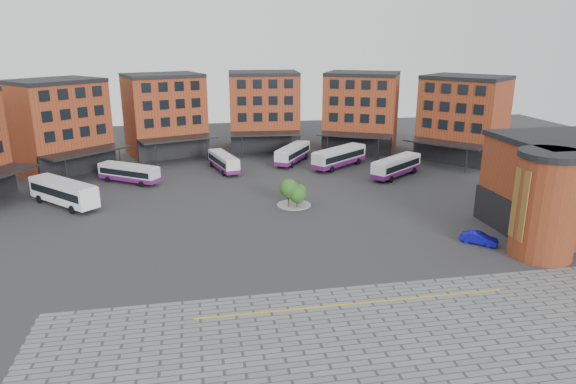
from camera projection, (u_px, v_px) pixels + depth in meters
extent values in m
plane|color=#28282B|center=(297.00, 241.00, 54.73)|extent=(160.00, 160.00, 0.00)
cube|color=slate|center=(391.00, 362.00, 34.38)|extent=(50.00, 22.00, 0.02)
cube|color=gold|center=(355.00, 304.00, 41.90)|extent=(26.00, 0.15, 0.02)
cylinder|color=black|center=(29.00, 183.00, 69.35)|extent=(0.20, 0.20, 4.00)
cube|color=brown|center=(59.00, 127.00, 81.95)|extent=(16.35, 16.13, 14.00)
cube|color=black|center=(79.00, 162.00, 80.58)|extent=(10.00, 9.07, 4.00)
cube|color=black|center=(53.00, 81.00, 79.83)|extent=(16.55, 16.35, 0.60)
cube|color=black|center=(75.00, 117.00, 78.37)|extent=(8.60, 7.77, 8.00)
cube|color=black|center=(86.00, 152.00, 78.63)|extent=(12.61, 11.97, 0.25)
cylinder|color=black|center=(67.00, 172.00, 74.71)|extent=(0.20, 0.20, 4.00)
cylinder|color=black|center=(120.00, 161.00, 81.62)|extent=(0.20, 0.20, 4.00)
cube|color=brown|center=(165.00, 116.00, 93.71)|extent=(15.55, 13.69, 14.00)
cube|color=black|center=(175.00, 148.00, 91.13)|extent=(12.45, 4.71, 4.00)
cube|color=black|center=(162.00, 75.00, 91.59)|extent=(15.65, 13.97, 0.60)
cube|color=black|center=(173.00, 107.00, 88.87)|extent=(10.87, 3.87, 8.00)
cube|color=black|center=(178.00, 139.00, 88.59)|extent=(13.72, 8.39, 0.25)
cylinder|color=black|center=(156.00, 155.00, 85.53)|extent=(0.20, 0.20, 4.00)
cylinder|color=black|center=(207.00, 149.00, 89.82)|extent=(0.20, 0.20, 4.00)
cube|color=brown|center=(264.00, 112.00, 99.25)|extent=(13.67, 10.88, 14.00)
cube|color=black|center=(266.00, 142.00, 96.10)|extent=(13.00, 1.41, 4.00)
cube|color=black|center=(263.00, 73.00, 97.13)|extent=(13.69, 11.18, 0.60)
cube|color=black|center=(265.00, 103.00, 93.81)|extent=(11.42, 0.95, 8.00)
cube|color=black|center=(267.00, 134.00, 93.28)|extent=(13.28, 5.30, 0.25)
cylinder|color=black|center=(242.00, 147.00, 91.66)|extent=(0.20, 0.20, 4.00)
cylinder|color=black|center=(293.00, 146.00, 92.64)|extent=(0.20, 0.20, 4.00)
cube|color=brown|center=(361.00, 113.00, 97.69)|extent=(16.12, 14.81, 14.00)
cube|color=black|center=(356.00, 143.00, 94.69)|extent=(11.81, 6.35, 4.00)
cube|color=black|center=(363.00, 74.00, 95.56)|extent=(16.26, 15.08, 0.60)
cube|color=black|center=(357.00, 104.00, 92.42)|extent=(10.26, 5.33, 8.00)
cube|color=black|center=(354.00, 135.00, 91.96)|extent=(13.58, 9.82, 0.25)
cylinder|color=black|center=(327.00, 146.00, 92.12)|extent=(0.20, 0.20, 4.00)
cylinder|color=black|center=(378.00, 149.00, 89.65)|extent=(0.20, 0.20, 4.00)
cube|color=brown|center=(463.00, 120.00, 89.27)|extent=(16.02, 16.39, 14.00)
cube|color=black|center=(449.00, 153.00, 87.14)|extent=(8.74, 10.28, 4.00)
cube|color=black|center=(467.00, 77.00, 87.15)|extent=(16.25, 16.58, 0.60)
cube|color=black|center=(453.00, 110.00, 84.90)|extent=(7.47, 8.86, 8.00)
cube|color=black|center=(444.00, 143.00, 84.83)|extent=(11.73, 12.79, 0.25)
cylinder|color=black|center=(413.00, 153.00, 86.85)|extent=(0.20, 0.20, 4.00)
cylinder|color=black|center=(466.00, 161.00, 81.31)|extent=(0.20, 0.20, 4.00)
cube|color=brown|center=(567.00, 187.00, 56.62)|extent=(14.00, 12.00, 10.00)
cube|color=black|center=(575.00, 140.00, 55.08)|extent=(14.40, 12.40, 0.60)
cube|color=black|center=(505.00, 217.00, 56.26)|extent=(0.40, 12.00, 4.00)
cylinder|color=brown|center=(546.00, 208.00, 49.76)|extent=(6.00, 6.00, 10.00)
cylinder|color=black|center=(554.00, 155.00, 48.22)|extent=(6.40, 6.40, 0.60)
cube|color=red|center=(519.00, 205.00, 49.11)|extent=(0.12, 2.20, 7.00)
cylinder|color=gray|center=(294.00, 205.00, 66.35)|extent=(4.40, 4.40, 0.12)
cylinder|color=#332114|center=(289.00, 200.00, 65.40)|extent=(0.14, 0.14, 1.84)
sphere|color=#214818|center=(289.00, 188.00, 64.91)|extent=(2.36, 2.36, 2.36)
sphere|color=#214818|center=(290.00, 192.00, 64.97)|extent=(1.65, 1.65, 1.65)
cylinder|color=#332114|center=(299.00, 199.00, 66.90)|extent=(0.14, 0.14, 1.17)
sphere|color=#214818|center=(299.00, 192.00, 66.59)|extent=(1.98, 1.98, 1.98)
sphere|color=#214818|center=(301.00, 194.00, 66.59)|extent=(1.38, 1.38, 1.38)
cylinder|color=#332114|center=(297.00, 203.00, 65.28)|extent=(0.14, 0.14, 1.27)
sphere|color=#214818|center=(297.00, 194.00, 64.94)|extent=(2.17, 2.17, 2.17)
sphere|color=#214818|center=(299.00, 197.00, 64.95)|extent=(1.52, 1.52, 1.52)
cube|color=white|center=(63.00, 192.00, 65.74)|extent=(9.96, 10.22, 2.59)
cube|color=black|center=(63.00, 190.00, 65.69)|extent=(9.36, 9.59, 1.00)
cube|color=silver|center=(62.00, 182.00, 65.35)|extent=(9.56, 9.81, 0.13)
cube|color=black|center=(39.00, 183.00, 68.86)|extent=(1.70, 1.64, 1.16)
cylinder|color=black|center=(39.00, 199.00, 67.18)|extent=(0.96, 0.98, 1.06)
cylinder|color=black|center=(58.00, 194.00, 69.24)|extent=(0.96, 0.98, 1.06)
cylinder|color=black|center=(72.00, 210.00, 63.03)|extent=(0.96, 0.98, 1.06)
cylinder|color=black|center=(91.00, 204.00, 65.08)|extent=(0.96, 0.98, 1.06)
cube|color=silver|center=(129.00, 172.00, 76.12)|extent=(9.37, 7.49, 2.20)
cube|color=black|center=(129.00, 171.00, 76.08)|extent=(8.75, 7.09, 0.85)
cube|color=silver|center=(128.00, 165.00, 75.79)|extent=(8.99, 7.19, 0.11)
cube|color=black|center=(104.00, 168.00, 77.98)|extent=(1.19, 1.63, 0.99)
cube|color=#5C1664|center=(129.00, 178.00, 76.35)|extent=(9.42, 7.54, 0.63)
cylinder|color=black|center=(108.00, 179.00, 76.73)|extent=(0.89, 0.73, 0.90)
cylinder|color=black|center=(118.00, 176.00, 78.68)|extent=(0.89, 0.73, 0.90)
cylinder|color=black|center=(141.00, 184.00, 74.23)|extent=(0.89, 0.73, 0.90)
cylinder|color=black|center=(151.00, 180.00, 76.18)|extent=(0.89, 0.73, 0.90)
cube|color=silver|center=(223.00, 161.00, 83.04)|extent=(4.62, 10.00, 2.17)
cube|color=black|center=(223.00, 160.00, 82.99)|extent=(4.48, 9.26, 0.84)
cube|color=silver|center=(223.00, 154.00, 82.71)|extent=(4.43, 9.60, 0.11)
cube|color=black|center=(215.00, 154.00, 87.12)|extent=(1.85, 0.59, 0.98)
cube|color=#5C1664|center=(224.00, 166.00, 83.26)|extent=(4.67, 10.05, 0.62)
cylinder|color=black|center=(211.00, 165.00, 85.62)|extent=(0.48, 0.93, 0.89)
cylinder|color=black|center=(224.00, 163.00, 86.52)|extent=(0.48, 0.93, 0.89)
cylinder|color=black|center=(223.00, 173.00, 80.21)|extent=(0.48, 0.93, 0.89)
cylinder|color=black|center=(237.00, 172.00, 81.11)|extent=(0.48, 0.93, 0.89)
cube|color=silver|center=(293.00, 153.00, 88.25)|extent=(7.74, 10.20, 2.36)
cube|color=black|center=(293.00, 152.00, 88.20)|extent=(7.33, 9.52, 0.91)
cube|color=silver|center=(293.00, 146.00, 87.90)|extent=(7.43, 9.79, 0.12)
cube|color=black|center=(303.00, 146.00, 92.78)|extent=(1.78, 1.21, 1.06)
cube|color=#5C1664|center=(293.00, 158.00, 88.50)|extent=(7.80, 10.25, 0.67)
cylinder|color=black|center=(294.00, 155.00, 92.04)|extent=(0.76, 0.96, 0.96)
cylinder|color=black|center=(306.00, 156.00, 91.17)|extent=(0.76, 0.96, 0.96)
cylinder|color=black|center=(279.00, 164.00, 86.05)|extent=(0.76, 0.96, 0.96)
cylinder|color=black|center=(292.00, 165.00, 85.18)|extent=(0.76, 0.96, 0.96)
cube|color=silver|center=(339.00, 156.00, 85.18)|extent=(10.74, 9.04, 2.56)
cube|color=black|center=(339.00, 155.00, 85.13)|extent=(10.04, 8.53, 0.99)
cube|color=silver|center=(339.00, 148.00, 84.79)|extent=(10.31, 8.68, 0.13)
cube|color=black|center=(359.00, 150.00, 89.11)|extent=(1.44, 1.84, 1.15)
cube|color=#5C1664|center=(339.00, 162.00, 85.45)|extent=(10.79, 9.09, 0.73)
cylinder|color=black|center=(346.00, 159.00, 89.01)|extent=(1.02, 0.88, 1.05)
cylinder|color=black|center=(358.00, 162.00, 87.33)|extent=(1.02, 0.88, 1.05)
cylinder|color=black|center=(319.00, 167.00, 83.80)|extent=(1.02, 0.88, 1.05)
cylinder|color=black|center=(332.00, 169.00, 82.12)|extent=(1.02, 0.88, 1.05)
cube|color=white|center=(396.00, 166.00, 79.53)|extent=(10.00, 8.47, 2.39)
cube|color=black|center=(396.00, 165.00, 79.48)|extent=(9.36, 8.00, 0.93)
cube|color=silver|center=(397.00, 158.00, 79.16)|extent=(9.60, 8.13, 0.12)
cube|color=black|center=(413.00, 159.00, 83.21)|extent=(1.36, 1.72, 1.07)
cube|color=#5C1664|center=(396.00, 171.00, 79.77)|extent=(10.06, 8.53, 0.68)
cylinder|color=black|center=(400.00, 168.00, 83.11)|extent=(0.95, 0.83, 0.98)
cylinder|color=black|center=(414.00, 171.00, 81.55)|extent=(0.95, 0.83, 0.98)
cylinder|color=black|center=(377.00, 176.00, 78.23)|extent=(0.95, 0.83, 0.98)
cylinder|color=black|center=(391.00, 179.00, 76.66)|extent=(0.95, 0.83, 0.98)
imported|color=#0E0DAA|center=(479.00, 238.00, 53.89)|extent=(3.65, 3.54, 1.24)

